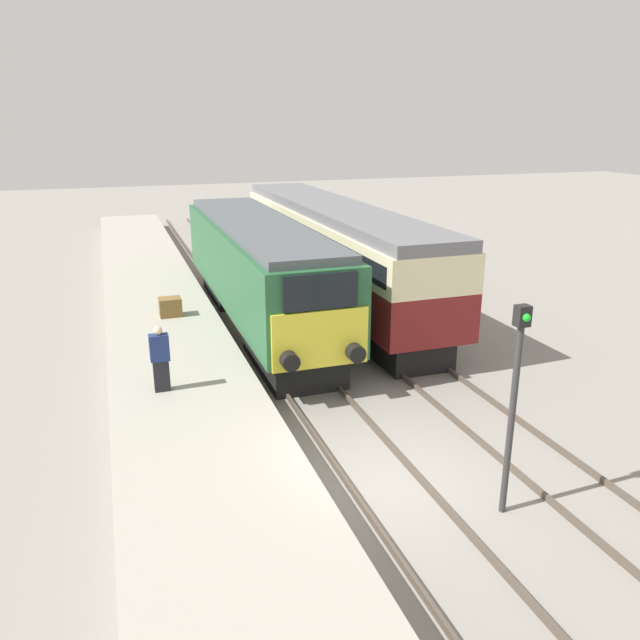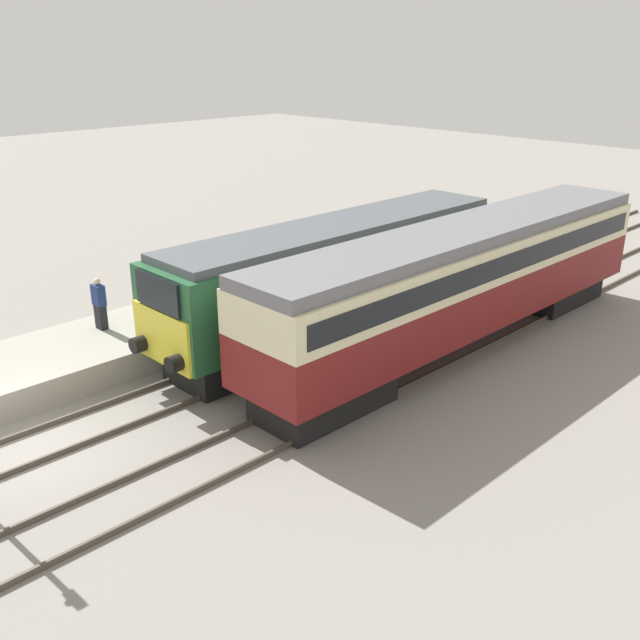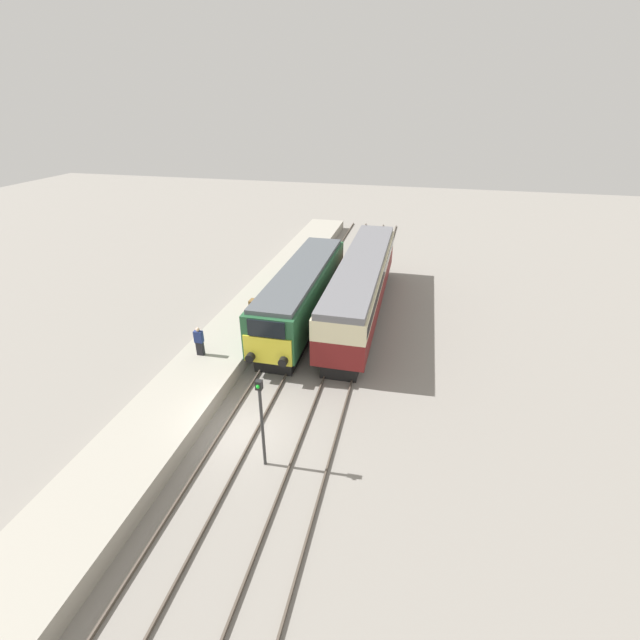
% 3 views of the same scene
% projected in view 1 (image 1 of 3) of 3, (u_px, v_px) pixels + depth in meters
% --- Properties ---
extents(ground_plane, '(120.00, 120.00, 0.00)m').
position_uv_depth(ground_plane, '(382.00, 482.00, 12.41)').
color(ground_plane, gray).
extents(platform_left, '(3.50, 50.00, 0.81)m').
position_uv_depth(platform_left, '(169.00, 348.00, 18.47)').
color(platform_left, '#9E998C').
rests_on(platform_left, ground_plane).
extents(rails_near_track, '(1.51, 60.00, 0.14)m').
position_uv_depth(rails_near_track, '(306.00, 383.00, 16.89)').
color(rails_near_track, '#4C4238').
rests_on(rails_near_track, ground_plane).
extents(rails_far_track, '(1.50, 60.00, 0.14)m').
position_uv_depth(rails_far_track, '(418.00, 367.00, 17.94)').
color(rails_far_track, '#4C4238').
rests_on(rails_far_track, ground_plane).
extents(locomotive, '(2.70, 13.47, 3.68)m').
position_uv_depth(locomotive, '(258.00, 269.00, 21.05)').
color(locomotive, black).
rests_on(locomotive, ground_plane).
extents(passenger_carriage, '(2.75, 16.17, 3.84)m').
position_uv_depth(passenger_carriage, '(333.00, 244.00, 23.73)').
color(passenger_carriage, black).
rests_on(passenger_carriage, ground_plane).
extents(person_on_platform, '(0.44, 0.26, 1.59)m').
position_uv_depth(person_on_platform, '(160.00, 359.00, 14.41)').
color(person_on_platform, black).
rests_on(person_on_platform, platform_left).
extents(signal_post, '(0.24, 0.28, 3.96)m').
position_uv_depth(signal_post, '(514.00, 394.00, 10.77)').
color(signal_post, '#333333').
rests_on(signal_post, ground_plane).
extents(luggage_crate, '(0.70, 0.56, 0.60)m').
position_uv_depth(luggage_crate, '(170.00, 307.00, 20.06)').
color(luggage_crate, brown).
rests_on(luggage_crate, platform_left).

